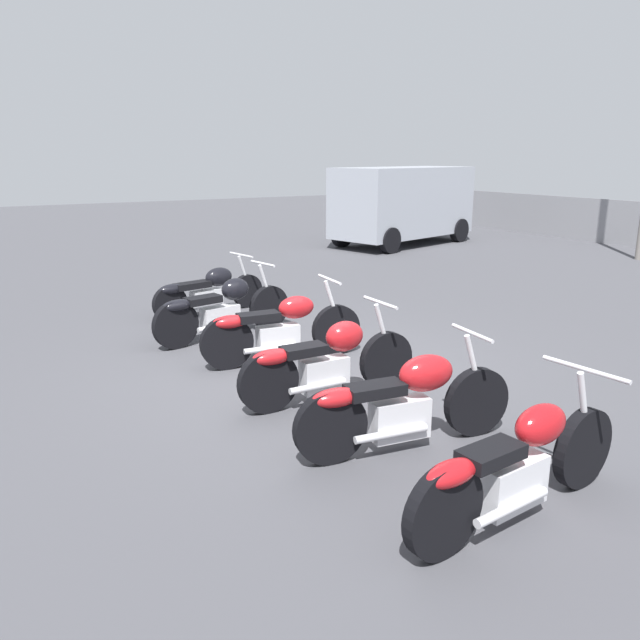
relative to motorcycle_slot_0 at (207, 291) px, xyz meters
The scene contains 8 objects.
ground_plane 3.40m from the motorcycle_slot_0, ahead, with size 60.00×60.00×0.00m, color #424247.
motorcycle_slot_0 is the anchor object (origin of this frame).
motorcycle_slot_1 1.48m from the motorcycle_slot_0, 12.44° to the right, with size 0.67×2.20×1.03m.
motorcycle_slot_2 2.79m from the motorcycle_slot_0, ahead, with size 0.65×2.14×1.03m.
motorcycle_slot_3 4.21m from the motorcycle_slot_0, ahead, with size 0.62×2.11×1.02m.
motorcycle_slot_4 5.54m from the motorcycle_slot_0, ahead, with size 0.60×2.14×1.02m.
motorcycle_slot_5 6.85m from the motorcycle_slot_0, ahead, with size 0.71×2.21×1.02m.
parked_van 9.51m from the motorcycle_slot_0, 122.82° to the left, with size 2.94×4.86×2.23m.
Camera 1 is at (6.21, -3.60, 2.55)m, focal length 35.00 mm.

